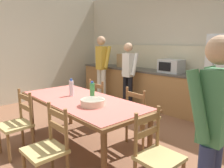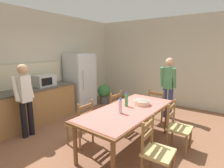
{
  "view_description": "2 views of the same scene",
  "coord_description": "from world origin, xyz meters",
  "px_view_note": "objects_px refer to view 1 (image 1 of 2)",
  "views": [
    {
      "loc": [
        2.58,
        -2.15,
        1.6
      ],
      "look_at": [
        0.03,
        0.32,
        0.91
      ],
      "focal_mm": 35.0,
      "sensor_mm": 36.0,
      "label": 1
    },
    {
      "loc": [
        -2.7,
        -1.85,
        1.87
      ],
      "look_at": [
        0.13,
        0.13,
        1.18
      ],
      "focal_mm": 28.0,
      "sensor_mm": 36.0,
      "label": 2
    }
  ],
  "objects_px": {
    "chair_side_near_left": "(17,124)",
    "chair_side_far_left": "(102,104)",
    "person_at_counter": "(128,72)",
    "bottle_near_centre": "(71,88)",
    "microwave": "(171,66)",
    "chair_side_near_right": "(48,148)",
    "bottle_off_centre": "(92,91)",
    "chair_side_far_right": "(141,117)",
    "person_at_sink": "(102,65)",
    "paper_bag": "(122,61)",
    "person_by_table": "(212,128)",
    "dining_table": "(81,104)",
    "serving_bowl": "(93,102)",
    "chair_head_end": "(157,156)"
  },
  "relations": [
    {
      "from": "microwave",
      "to": "dining_table",
      "type": "relative_size",
      "value": 0.23
    },
    {
      "from": "bottle_near_centre",
      "to": "chair_side_near_right",
      "type": "xyz_separation_m",
      "value": [
        0.72,
        -0.81,
        -0.45
      ]
    },
    {
      "from": "person_at_sink",
      "to": "person_at_counter",
      "type": "bearing_deg",
      "value": -91.23
    },
    {
      "from": "serving_bowl",
      "to": "person_at_sink",
      "type": "height_order",
      "value": "person_at_sink"
    },
    {
      "from": "chair_side_near_left",
      "to": "chair_side_far_left",
      "type": "distance_m",
      "value": 1.55
    },
    {
      "from": "paper_bag",
      "to": "chair_side_near_left",
      "type": "bearing_deg",
      "value": -72.31
    },
    {
      "from": "bottle_off_centre",
      "to": "person_at_counter",
      "type": "distance_m",
      "value": 2.13
    },
    {
      "from": "bottle_off_centre",
      "to": "chair_side_near_right",
      "type": "xyz_separation_m",
      "value": [
        0.34,
        -0.91,
        -0.45
      ]
    },
    {
      "from": "bottle_off_centre",
      "to": "chair_side_far_right",
      "type": "height_order",
      "value": "bottle_off_centre"
    },
    {
      "from": "bottle_near_centre",
      "to": "chair_side_far_right",
      "type": "bearing_deg",
      "value": 43.04
    },
    {
      "from": "dining_table",
      "to": "chair_head_end",
      "type": "height_order",
      "value": "chair_head_end"
    },
    {
      "from": "microwave",
      "to": "bottle_off_centre",
      "type": "distance_m",
      "value": 2.42
    },
    {
      "from": "person_at_counter",
      "to": "person_by_table",
      "type": "height_order",
      "value": "person_by_table"
    },
    {
      "from": "bottle_off_centre",
      "to": "bottle_near_centre",
      "type": "bearing_deg",
      "value": -164.94
    },
    {
      "from": "chair_side_near_right",
      "to": "person_by_table",
      "type": "xyz_separation_m",
      "value": [
        1.47,
        0.66,
        0.49
      ]
    },
    {
      "from": "chair_side_far_right",
      "to": "person_at_sink",
      "type": "xyz_separation_m",
      "value": [
        -2.37,
        1.27,
        0.54
      ]
    },
    {
      "from": "chair_side_far_left",
      "to": "person_at_sink",
      "type": "height_order",
      "value": "person_at_sink"
    },
    {
      "from": "person_at_counter",
      "to": "bottle_near_centre",
      "type": "bearing_deg",
      "value": -163.19
    },
    {
      "from": "serving_bowl",
      "to": "chair_head_end",
      "type": "distance_m",
      "value": 1.07
    },
    {
      "from": "chair_side_far_left",
      "to": "microwave",
      "type": "bearing_deg",
      "value": -102.32
    },
    {
      "from": "chair_head_end",
      "to": "person_at_counter",
      "type": "relative_size",
      "value": 0.58
    },
    {
      "from": "chair_side_near_left",
      "to": "chair_side_far_right",
      "type": "xyz_separation_m",
      "value": [
        1.05,
        1.5,
        0.0
      ]
    },
    {
      "from": "bottle_near_centre",
      "to": "chair_side_near_right",
      "type": "height_order",
      "value": "bottle_near_centre"
    },
    {
      "from": "chair_side_near_left",
      "to": "person_at_sink",
      "type": "xyz_separation_m",
      "value": [
        -1.32,
        2.78,
        0.54
      ]
    },
    {
      "from": "chair_side_far_left",
      "to": "chair_side_far_right",
      "type": "height_order",
      "value": "same"
    },
    {
      "from": "chair_head_end",
      "to": "person_at_sink",
      "type": "bearing_deg",
      "value": 60.08
    },
    {
      "from": "paper_bag",
      "to": "chair_head_end",
      "type": "height_order",
      "value": "paper_bag"
    },
    {
      "from": "microwave",
      "to": "person_by_table",
      "type": "bearing_deg",
      "value": -53.39
    },
    {
      "from": "bottle_near_centre",
      "to": "serving_bowl",
      "type": "distance_m",
      "value": 0.66
    },
    {
      "from": "serving_bowl",
      "to": "chair_side_near_left",
      "type": "bearing_deg",
      "value": -143.68
    },
    {
      "from": "bottle_near_centre",
      "to": "bottle_off_centre",
      "type": "height_order",
      "value": "same"
    },
    {
      "from": "bottle_near_centre",
      "to": "chair_side_near_right",
      "type": "relative_size",
      "value": 0.3
    },
    {
      "from": "bottle_near_centre",
      "to": "chair_side_near_left",
      "type": "bearing_deg",
      "value": -108.39
    },
    {
      "from": "chair_side_far_right",
      "to": "chair_side_near_right",
      "type": "bearing_deg",
      "value": 92.14
    },
    {
      "from": "paper_bag",
      "to": "dining_table",
      "type": "relative_size",
      "value": 0.16
    },
    {
      "from": "dining_table",
      "to": "person_at_counter",
      "type": "distance_m",
      "value": 2.19
    },
    {
      "from": "paper_bag",
      "to": "serving_bowl",
      "type": "height_order",
      "value": "paper_bag"
    },
    {
      "from": "person_at_sink",
      "to": "chair_head_end",
      "type": "bearing_deg",
      "value": -122.89
    },
    {
      "from": "bottle_near_centre",
      "to": "bottle_off_centre",
      "type": "distance_m",
      "value": 0.4
    },
    {
      "from": "person_by_table",
      "to": "chair_side_near_right",
      "type": "bearing_deg",
      "value": 23.7
    },
    {
      "from": "bottle_off_centre",
      "to": "chair_side_far_left",
      "type": "bearing_deg",
      "value": 129.82
    },
    {
      "from": "paper_bag",
      "to": "person_by_table",
      "type": "distance_m",
      "value": 4.39
    },
    {
      "from": "person_at_counter",
      "to": "chair_side_far_left",
      "type": "bearing_deg",
      "value": -160.82
    },
    {
      "from": "bottle_near_centre",
      "to": "serving_bowl",
      "type": "xyz_separation_m",
      "value": [
        0.65,
        -0.1,
        -0.07
      ]
    },
    {
      "from": "chair_side_far_right",
      "to": "chair_side_far_left",
      "type": "bearing_deg",
      "value": 2.13
    },
    {
      "from": "paper_bag",
      "to": "chair_side_near_left",
      "type": "distance_m",
      "value": 3.49
    },
    {
      "from": "chair_side_far_left",
      "to": "bottle_off_centre",
      "type": "bearing_deg",
      "value": 130.75
    },
    {
      "from": "bottle_off_centre",
      "to": "chair_side_near_left",
      "type": "distance_m",
      "value": 1.17
    },
    {
      "from": "chair_side_far_left",
      "to": "person_at_sink",
      "type": "xyz_separation_m",
      "value": [
        -1.4,
        1.23,
        0.54
      ]
    },
    {
      "from": "bottle_off_centre",
      "to": "chair_head_end",
      "type": "xyz_separation_m",
      "value": [
        1.26,
        -0.18,
        -0.45
      ]
    }
  ]
}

